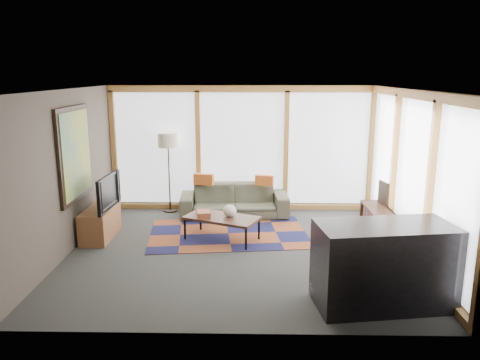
{
  "coord_description": "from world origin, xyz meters",
  "views": [
    {
      "loc": [
        0.16,
        -7.21,
        2.85
      ],
      "look_at": [
        0.0,
        0.4,
        1.1
      ],
      "focal_mm": 35.0,
      "sensor_mm": 36.0,
      "label": 1
    }
  ],
  "objects_px": {
    "bookshelf": "(386,232)",
    "television": "(103,192)",
    "tv_console": "(100,223)",
    "floor_lamp": "(169,173)",
    "coffee_table": "(222,228)",
    "bar_counter": "(383,265)",
    "sofa": "(234,200)"
  },
  "relations": [
    {
      "from": "sofa",
      "to": "bookshelf",
      "type": "xyz_separation_m",
      "value": [
        2.58,
        -1.74,
        -0.05
      ]
    },
    {
      "from": "bookshelf",
      "to": "bar_counter",
      "type": "height_order",
      "value": "bar_counter"
    },
    {
      "from": "bar_counter",
      "to": "sofa",
      "type": "bearing_deg",
      "value": 109.51
    },
    {
      "from": "floor_lamp",
      "to": "television",
      "type": "height_order",
      "value": "floor_lamp"
    },
    {
      "from": "sofa",
      "to": "bar_counter",
      "type": "distance_m",
      "value": 4.22
    },
    {
      "from": "bookshelf",
      "to": "television",
      "type": "relative_size",
      "value": 2.04
    },
    {
      "from": "floor_lamp",
      "to": "television",
      "type": "distance_m",
      "value": 1.86
    },
    {
      "from": "bar_counter",
      "to": "bookshelf",
      "type": "bearing_deg",
      "value": 64.63
    },
    {
      "from": "television",
      "to": "bar_counter",
      "type": "xyz_separation_m",
      "value": [
        4.2,
        -2.36,
        -0.31
      ]
    },
    {
      "from": "sofa",
      "to": "tv_console",
      "type": "height_order",
      "value": "sofa"
    },
    {
      "from": "coffee_table",
      "to": "bookshelf",
      "type": "relative_size",
      "value": 0.59
    },
    {
      "from": "coffee_table",
      "to": "bar_counter",
      "type": "xyz_separation_m",
      "value": [
        2.14,
        -2.3,
        0.32
      ]
    },
    {
      "from": "floor_lamp",
      "to": "sofa",
      "type": "bearing_deg",
      "value": -11.36
    },
    {
      "from": "bookshelf",
      "to": "television",
      "type": "distance_m",
      "value": 4.86
    },
    {
      "from": "bookshelf",
      "to": "television",
      "type": "height_order",
      "value": "television"
    },
    {
      "from": "tv_console",
      "to": "television",
      "type": "bearing_deg",
      "value": -9.51
    },
    {
      "from": "coffee_table",
      "to": "tv_console",
      "type": "height_order",
      "value": "tv_console"
    },
    {
      "from": "bookshelf",
      "to": "bar_counter",
      "type": "relative_size",
      "value": 1.28
    },
    {
      "from": "television",
      "to": "sofa",
      "type": "bearing_deg",
      "value": -55.59
    },
    {
      "from": "floor_lamp",
      "to": "coffee_table",
      "type": "bearing_deg",
      "value": -54.97
    },
    {
      "from": "tv_console",
      "to": "floor_lamp",
      "type": "bearing_deg",
      "value": 59.51
    },
    {
      "from": "coffee_table",
      "to": "bookshelf",
      "type": "height_order",
      "value": "bookshelf"
    },
    {
      "from": "coffee_table",
      "to": "bookshelf",
      "type": "distance_m",
      "value": 2.77
    },
    {
      "from": "floor_lamp",
      "to": "tv_console",
      "type": "relative_size",
      "value": 1.55
    },
    {
      "from": "sofa",
      "to": "floor_lamp",
      "type": "distance_m",
      "value": 1.48
    },
    {
      "from": "coffee_table",
      "to": "television",
      "type": "bearing_deg",
      "value": 178.42
    },
    {
      "from": "floor_lamp",
      "to": "tv_console",
      "type": "xyz_separation_m",
      "value": [
        -0.96,
        -1.63,
        -0.56
      ]
    },
    {
      "from": "tv_console",
      "to": "bar_counter",
      "type": "bearing_deg",
      "value": -28.94
    },
    {
      "from": "bookshelf",
      "to": "tv_console",
      "type": "bearing_deg",
      "value": 175.49
    },
    {
      "from": "sofa",
      "to": "bar_counter",
      "type": "relative_size",
      "value": 1.3
    },
    {
      "from": "bar_counter",
      "to": "floor_lamp",
      "type": "bearing_deg",
      "value": 121.42
    },
    {
      "from": "bookshelf",
      "to": "bar_counter",
      "type": "distance_m",
      "value": 2.09
    }
  ]
}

